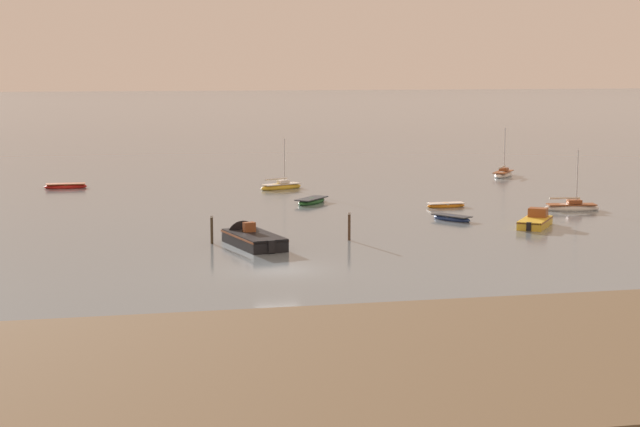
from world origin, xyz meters
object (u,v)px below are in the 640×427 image
Objects in this scene: sailboat_moored_2 at (281,187)px; mooring_post_near at (349,227)px; sailboat_moored_1 at (503,174)px; rowboat_moored_5 at (452,218)px; mooring_post_left at (212,231)px; rowboat_moored_2 at (446,205)px; rowboat_moored_1 at (66,186)px; sailboat_moored_0 at (571,207)px; motorboat_moored_1 at (249,239)px; motorboat_moored_3 at (537,222)px; rowboat_moored_0 at (312,201)px.

mooring_post_near is at bearing -115.24° from sailboat_moored_2.
sailboat_moored_1 is 1.52× the size of rowboat_moored_5.
rowboat_moored_2 is at bearing 33.24° from mooring_post_left.
rowboat_moored_5 is (28.53, -27.28, -0.02)m from rowboat_moored_1.
motorboat_moored_1 is at bearing -150.79° from sailboat_moored_0.
motorboat_moored_1 reaches higher than motorboat_moored_3.
rowboat_moored_2 is (30.49, -20.32, -0.03)m from rowboat_moored_1.
rowboat_moored_1 is 1.92× the size of mooring_post_near.
rowboat_moored_0 is at bearing 85.57° from mooring_post_near.
rowboat_moored_0 is 25.61m from rowboat_moored_1.
sailboat_moored_0 reaches higher than mooring_post_left.
rowboat_moored_2 is at bearing -75.01° from rowboat_moored_0.
rowboat_moored_1 is at bearing 106.18° from mooring_post_left.
rowboat_moored_0 is 20.49m from motorboat_moored_3.
mooring_post_near is at bearing -145.08° from sailboat_moored_0.
rowboat_moored_1 is 0.80× the size of sailboat_moored_2.
motorboat_moored_3 reaches higher than rowboat_moored_1.
motorboat_moored_3 is 6.42m from rowboat_moored_5.
sailboat_moored_1 is 2.60× the size of mooring_post_left.
rowboat_moored_1 is (-12.12, 34.54, -0.15)m from motorboat_moored_1.
sailboat_moored_1 reaches higher than motorboat_moored_1.
rowboat_moored_0 is at bearing 164.68° from sailboat_moored_0.
mooring_post_left reaches higher than rowboat_moored_2.
mooring_post_near is at bearing 138.18° from motorboat_moored_3.
motorboat_moored_1 reaches higher than rowboat_moored_0.
mooring_post_left is at bearing -170.07° from rowboat_moored_0.
sailboat_moored_0 is 11.53m from rowboat_moored_5.
rowboat_moored_1 is at bearing 142.20° from sailboat_moored_2.
sailboat_moored_1 is 25.20m from sailboat_moored_2.
sailboat_moored_2 is (-10.84, 15.37, 0.07)m from rowboat_moored_2.
rowboat_moored_5 is at bearing -91.98° from sailboat_moored_2.
rowboat_moored_1 is 0.79× the size of motorboat_moored_3.
rowboat_moored_5 is at bearing -78.84° from motorboat_moored_1.
mooring_post_near reaches higher than mooring_post_left.
sailboat_moored_2 is 0.98× the size of motorboat_moored_3.
rowboat_moored_1 is at bearing 6.62° from motorboat_moored_1.
mooring_post_near reaches higher than rowboat_moored_5.
sailboat_moored_2 is (19.66, -4.95, 0.04)m from rowboat_moored_1.
mooring_post_near reaches higher than rowboat_moored_1.
sailboat_moored_2 is 2.39× the size of mooring_post_near.
sailboat_moored_2 is (7.54, 29.59, -0.10)m from motorboat_moored_1.
mooring_post_near reaches higher than motorboat_moored_1.
sailboat_moored_0 reaches higher than rowboat_moored_5.
sailboat_moored_1 is 48.92m from mooring_post_left.
rowboat_moored_0 is 21.06m from mooring_post_left.
sailboat_moored_0 is at bearing -154.69° from sailboat_moored_1.
motorboat_moored_1 is 2.45m from mooring_post_left.
motorboat_moored_3 is (-6.01, -6.93, 0.06)m from sailboat_moored_0.
sailboat_moored_1 reaches higher than mooring_post_left.
motorboat_moored_3 reaches higher than rowboat_moored_0.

